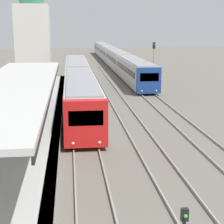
% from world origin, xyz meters
% --- Properties ---
extents(platform_canopy, '(4.00, 22.62, 3.13)m').
position_xyz_m(platform_canopy, '(-3.70, 13.14, 3.96)').
color(platform_canopy, beige).
rests_on(platform_canopy, station_platform).
extents(person_on_platform, '(0.40, 0.40, 1.66)m').
position_xyz_m(person_on_platform, '(-2.70, 13.59, 1.94)').
color(person_on_platform, '#2D2D33').
rests_on(person_on_platform, station_platform).
extents(train_near, '(2.53, 33.55, 3.09)m').
position_xyz_m(train_near, '(0.00, 30.05, 1.71)').
color(train_near, red).
rests_on(train_near, ground_plane).
extents(train_far, '(2.51, 65.63, 3.04)m').
position_xyz_m(train_far, '(7.21, 63.01, 1.69)').
color(train_far, navy).
rests_on(train_far, ground_plane).
extents(signal_mast_far, '(0.28, 0.29, 5.28)m').
position_xyz_m(signal_mast_far, '(8.60, 34.57, 3.31)').
color(signal_mast_far, gray).
rests_on(signal_mast_far, ground_plane).
extents(distant_domed_building, '(4.81, 4.81, 12.95)m').
position_xyz_m(distant_domed_building, '(-5.98, 49.16, 6.12)').
color(distant_domed_building, silver).
rests_on(distant_domed_building, ground_plane).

